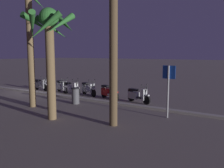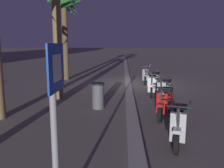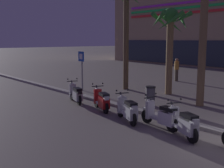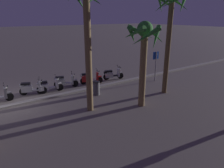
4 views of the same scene
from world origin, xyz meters
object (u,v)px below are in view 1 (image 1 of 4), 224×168
crossing_sign (168,85)px  palm_tree_by_mall_entrance (49,38)px  scooter_white_last_in_row (70,88)px  scooter_silver_gap_after_mid (137,95)px  litter_bin (75,96)px  scooter_silver_far_back (62,86)px  palm_tree_near_sign (113,1)px  scooter_grey_lead_nearest (40,85)px  scooter_red_tail_end (108,92)px  scooter_silver_mid_rear (88,89)px  palm_tree_mid_walkway (29,13)px

crossing_sign → palm_tree_by_mall_entrance: (4.27, 3.08, 2.11)m
palm_tree_by_mall_entrance → scooter_white_last_in_row: bearing=-53.7°
scooter_silver_gap_after_mid → litter_bin: bearing=39.1°
litter_bin → crossing_sign: bearing=-179.6°
scooter_white_last_in_row → scooter_silver_far_back: bearing=-12.5°
palm_tree_near_sign → litter_bin: 6.51m
scooter_silver_gap_after_mid → crossing_sign: crossing_sign is taller
palm_tree_by_mall_entrance → scooter_silver_gap_after_mid: bearing=-106.0°
scooter_grey_lead_nearest → crossing_sign: (-11.43, 2.24, 1.05)m
scooter_red_tail_end → scooter_white_last_in_row: (3.33, 0.06, -0.01)m
scooter_red_tail_end → scooter_silver_far_back: (4.41, -0.18, 0.00)m
scooter_silver_gap_after_mid → scooter_red_tail_end: (2.10, -0.03, 0.02)m
palm_tree_near_sign → litter_bin: (4.13, -2.31, -4.48)m
crossing_sign → palm_tree_by_mall_entrance: bearing=35.8°
scooter_silver_gap_after_mid → scooter_silver_far_back: bearing=-1.8°
scooter_silver_mid_rear → scooter_silver_far_back: 2.44m
scooter_silver_gap_after_mid → scooter_white_last_in_row: size_ratio=0.94×
scooter_grey_lead_nearest → scooter_red_tail_end: bearing=-179.5°
scooter_silver_gap_after_mid → litter_bin: (2.85, 2.31, 0.04)m
palm_tree_by_mall_entrance → palm_tree_mid_walkway: size_ratio=0.72×
palm_tree_by_mall_entrance → palm_tree_mid_walkway: bearing=-22.8°
scooter_grey_lead_nearest → scooter_white_last_in_row: bearing=180.0°
scooter_red_tail_end → crossing_sign: (-4.85, 2.30, 1.04)m
scooter_red_tail_end → litter_bin: 2.46m
scooter_silver_mid_rear → litter_bin: (-1.24, 2.66, 0.02)m
scooter_silver_mid_rear → palm_tree_by_mall_entrance: (-2.55, 5.70, 3.16)m
litter_bin → palm_tree_near_sign: bearing=150.8°
scooter_silver_gap_after_mid → palm_tree_mid_walkway: size_ratio=0.25×
scooter_silver_mid_rear → scooter_silver_far_back: bearing=3.3°
scooter_silver_mid_rear → palm_tree_by_mall_entrance: bearing=114.1°
scooter_silver_far_back → litter_bin: size_ratio=1.79×
scooter_red_tail_end → scooter_silver_mid_rear: (1.98, -0.32, -0.00)m
scooter_white_last_in_row → scooter_grey_lead_nearest: size_ratio=1.04×
litter_bin → scooter_silver_mid_rear: bearing=-65.0°
scooter_grey_lead_nearest → scooter_silver_far_back: bearing=-173.7°
palm_tree_mid_walkway → scooter_silver_mid_rear: bearing=-93.1°
scooter_silver_far_back → palm_tree_by_mall_entrance: 8.11m
crossing_sign → scooter_red_tail_end: bearing=-25.4°
scooter_grey_lead_nearest → palm_tree_by_mall_entrance: bearing=143.4°
scooter_red_tail_end → scooter_grey_lead_nearest: 6.59m
scooter_white_last_in_row → crossing_sign: crossing_sign is taller
scooter_silver_mid_rear → palm_tree_mid_walkway: 6.44m
crossing_sign → palm_tree_by_mall_entrance: size_ratio=0.49×
scooter_silver_gap_after_mid → scooter_silver_mid_rear: bearing=-4.9°
palm_tree_mid_walkway → palm_tree_near_sign: 5.63m
scooter_white_last_in_row → palm_tree_near_sign: palm_tree_near_sign is taller
scooter_silver_gap_after_mid → scooter_silver_far_back: (6.52, -0.21, 0.02)m
crossing_sign → palm_tree_near_sign: (1.46, 2.35, 3.46)m
palm_tree_by_mall_entrance → scooter_red_tail_end: bearing=-83.9°
scooter_red_tail_end → palm_tree_near_sign: palm_tree_near_sign is taller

